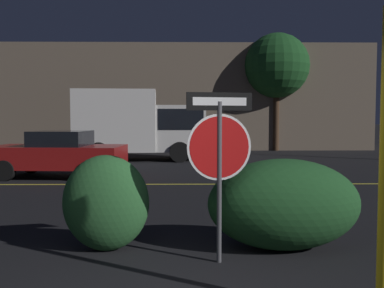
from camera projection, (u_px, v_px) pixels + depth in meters
The scene contains 8 objects.
road_center_stripe at pixel (183, 184), 11.68m from camera, with size 42.96×0.12×0.01m, color gold.
stop_sign at pixel (219, 146), 5.25m from camera, with size 0.82×0.21×2.11m.
hedge_bush_2 at pixel (106, 203), 5.78m from camera, with size 1.17×0.71×1.30m, color #285B2D.
hedge_bush_3 at pixel (284, 204), 5.84m from camera, with size 2.09×1.17×1.25m, color #1E4C23.
passing_car_2 at pixel (58, 154), 13.09m from camera, with size 4.15×2.23×1.42m.
delivery_truck at pixel (140, 123), 18.43m from camera, with size 5.60×2.65×3.00m.
tree_0 at pixel (277, 66), 23.74m from camera, with size 3.59×3.59×6.53m.
building_backdrop at pixel (148, 99), 25.89m from camera, with size 25.96×4.23×6.03m, color #6B5B4C.
Camera 1 is at (0.09, -3.54, 1.79)m, focal length 40.00 mm.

